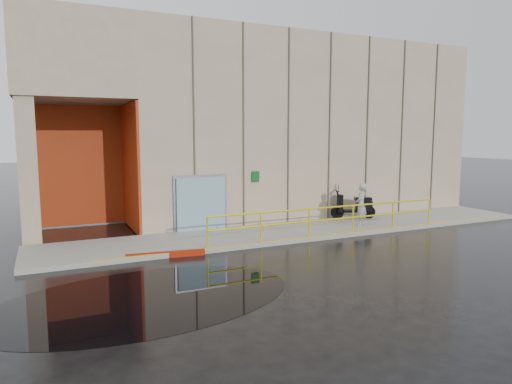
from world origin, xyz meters
The scene contains 8 objects.
ground centered at (0.00, 0.00, 0.00)m, with size 120.00×120.00×0.00m, color black.
sidewalk centered at (4.00, 4.50, 0.07)m, with size 20.00×3.00×0.15m, color gray.
building centered at (5.10, 10.98, 4.21)m, with size 20.00×10.17×8.00m.
guardrail centered at (4.25, 3.15, 0.68)m, with size 9.56×0.06×1.03m.
person centered at (6.20, 3.97, 1.00)m, with size 0.62×0.41×1.71m, color #9C9CA0.
scooter centered at (6.93, 5.38, 1.00)m, with size 1.97×1.29×1.49m.
red_curb centered at (-1.86, 3.10, 0.09)m, with size 2.40×0.18×0.18m, color #971B07.
puddle centered at (-3.19, -0.19, 0.00)m, with size 7.16×4.41×0.01m, color black.
Camera 1 is at (-5.15, -10.43, 3.74)m, focal length 32.00 mm.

